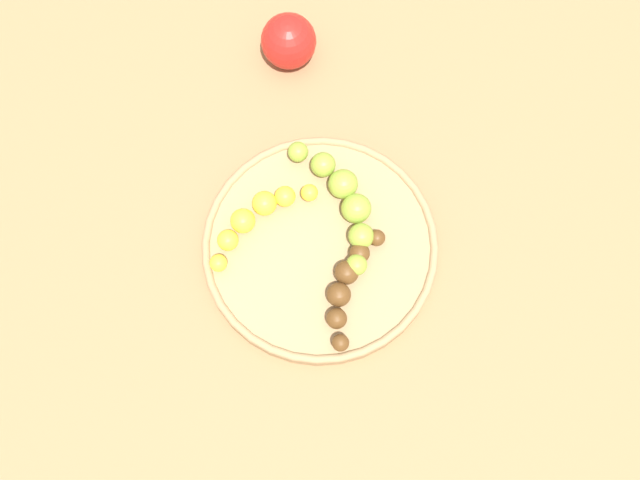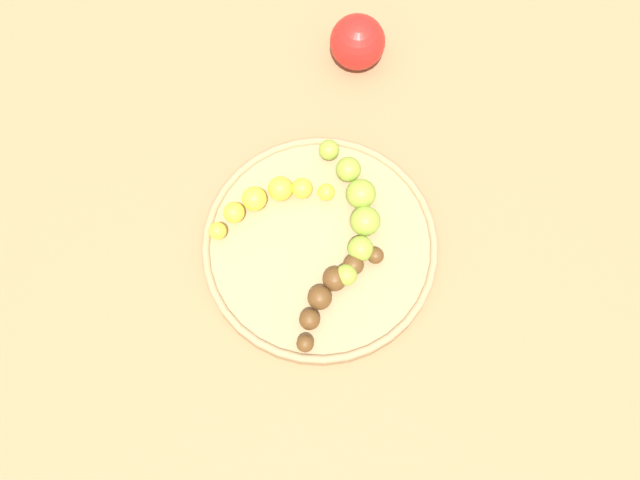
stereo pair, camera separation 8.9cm
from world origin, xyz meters
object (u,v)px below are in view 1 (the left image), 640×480
(fruit_bowl, at_px, (320,247))
(banana_yellow, at_px, (256,217))
(banana_overripe, at_px, (347,285))
(apple_red, at_px, (289,41))
(banana_green, at_px, (343,199))

(fruit_bowl, height_order, banana_yellow, banana_yellow)
(banana_overripe, bearing_deg, apple_red, -57.98)
(banana_overripe, height_order, banana_green, banana_green)
(banana_overripe, relative_size, banana_yellow, 0.96)
(apple_red, bearing_deg, banana_green, -127.18)
(fruit_bowl, height_order, banana_overripe, banana_overripe)
(fruit_bowl, bearing_deg, apple_red, 43.98)
(banana_overripe, bearing_deg, banana_yellow, -18.17)
(fruit_bowl, bearing_deg, banana_yellow, 104.20)
(banana_green, relative_size, banana_yellow, 1.07)
(banana_overripe, distance_m, apple_red, 0.33)
(banana_overripe, bearing_deg, fruit_bowl, -39.95)
(banana_green, bearing_deg, banana_overripe, -114.03)
(banana_green, distance_m, banana_yellow, 0.11)
(banana_overripe, xyz_separation_m, banana_green, (0.08, 0.06, 0.00))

